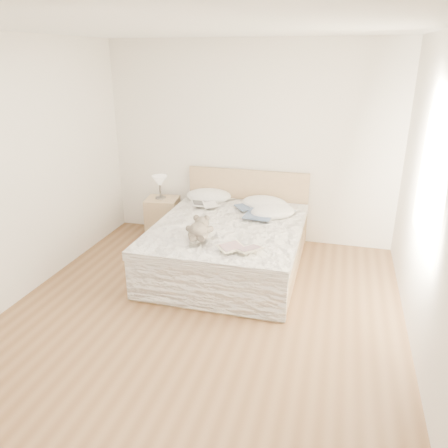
{
  "coord_description": "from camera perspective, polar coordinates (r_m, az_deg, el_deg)",
  "views": [
    {
      "loc": [
        1.22,
        -3.59,
        2.48
      ],
      "look_at": [
        -0.04,
        1.05,
        0.62
      ],
      "focal_mm": 35.0,
      "sensor_mm": 36.0,
      "label": 1
    }
  ],
  "objects": [
    {
      "name": "nightstand",
      "position": [
        6.43,
        -7.99,
        0.93
      ],
      "size": [
        0.5,
        0.46,
        0.56
      ],
      "primitive_type": "cube",
      "rotation": [
        0.0,
        0.0,
        0.14
      ],
      "color": "tan",
      "rests_on": "floor"
    },
    {
      "name": "pillow_middle",
      "position": [
        5.83,
        5.35,
        2.68
      ],
      "size": [
        0.69,
        0.53,
        0.19
      ],
      "primitive_type": "ellipsoid",
      "rotation": [
        0.0,
        0.0,
        -0.16
      ],
      "color": "white",
      "rests_on": "bed"
    },
    {
      "name": "floor",
      "position": [
        4.53,
        -3.12,
        -12.07
      ],
      "size": [
        4.0,
        4.5,
        0.0
      ],
      "primitive_type": "cube",
      "color": "brown",
      "rests_on": "ground"
    },
    {
      "name": "blouse",
      "position": [
        5.5,
        4.83,
        1.43
      ],
      "size": [
        0.58,
        0.61,
        0.02
      ],
      "primitive_type": null,
      "rotation": [
        0.0,
        0.0,
        -0.09
      ],
      "color": "#37496A",
      "rests_on": "bed"
    },
    {
      "name": "pillow_left",
      "position": [
        6.14,
        -2.01,
        3.71
      ],
      "size": [
        0.68,
        0.52,
        0.19
      ],
      "primitive_type": "ellipsoid",
      "rotation": [
        0.0,
        0.0,
        0.13
      ],
      "color": "white",
      "rests_on": "bed"
    },
    {
      "name": "teddy_bear",
      "position": [
        4.73,
        -3.4,
        -1.65
      ],
      "size": [
        0.34,
        0.42,
        0.2
      ],
      "primitive_type": null,
      "rotation": [
        0.0,
        0.0,
        0.21
      ],
      "color": "#685C4F",
      "rests_on": "bed"
    },
    {
      "name": "window",
      "position": [
        4.09,
        25.49,
        4.51
      ],
      "size": [
        0.02,
        1.3,
        1.1
      ],
      "primitive_type": "cube",
      "color": "white",
      "rests_on": "wall_right"
    },
    {
      "name": "bed",
      "position": [
        5.39,
        0.76,
        -2.62
      ],
      "size": [
        1.72,
        2.14,
        1.0
      ],
      "color": "tan",
      "rests_on": "floor"
    },
    {
      "name": "wall_front",
      "position": [
        2.14,
        -23.51,
        -12.76
      ],
      "size": [
        4.0,
        0.02,
        2.7
      ],
      "primitive_type": "cube",
      "color": "white",
      "rests_on": "ground"
    },
    {
      "name": "childrens_book",
      "position": [
        4.48,
        2.12,
        -3.22
      ],
      "size": [
        0.46,
        0.46,
        0.03
      ],
      "primitive_type": "cube",
      "rotation": [
        0.0,
        0.0,
        -0.74
      ],
      "color": "beige",
      "rests_on": "bed"
    },
    {
      "name": "wall_right",
      "position": [
        3.84,
        26.1,
        1.83
      ],
      "size": [
        0.02,
        4.5,
        2.7
      ],
      "primitive_type": "cube",
      "color": "white",
      "rests_on": "ground"
    },
    {
      "name": "photo_book",
      "position": [
        5.81,
        -2.61,
        2.56
      ],
      "size": [
        0.42,
        0.37,
        0.03
      ],
      "primitive_type": "cube",
      "rotation": [
        0.0,
        0.0,
        0.44
      ],
      "color": "white",
      "rests_on": "bed"
    },
    {
      "name": "ceiling",
      "position": [
        3.8,
        -4.0,
        24.44
      ],
      "size": [
        4.0,
        4.5,
        0.0
      ],
      "primitive_type": "cube",
      "color": "white",
      "rests_on": "ground"
    },
    {
      "name": "pillow_right",
      "position": [
        5.53,
        6.4,
        1.6
      ],
      "size": [
        0.69,
        0.63,
        0.17
      ],
      "primitive_type": "ellipsoid",
      "rotation": [
        0.0,
        0.0,
        0.52
      ],
      "color": "white",
      "rests_on": "bed"
    },
    {
      "name": "wall_left",
      "position": [
        4.95,
        -26.14,
        5.8
      ],
      "size": [
        0.02,
        4.5,
        2.7
      ],
      "primitive_type": "cube",
      "color": "white",
      "rests_on": "ground"
    },
    {
      "name": "table_lamp",
      "position": [
        6.28,
        -8.38,
        5.41
      ],
      "size": [
        0.28,
        0.28,
        0.33
      ],
      "color": "#4D4943",
      "rests_on": "nightstand"
    },
    {
      "name": "wall_back",
      "position": [
        6.07,
        3.34,
        10.4
      ],
      "size": [
        4.0,
        0.02,
        2.7
      ],
      "primitive_type": "cube",
      "color": "white",
      "rests_on": "ground"
    }
  ]
}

